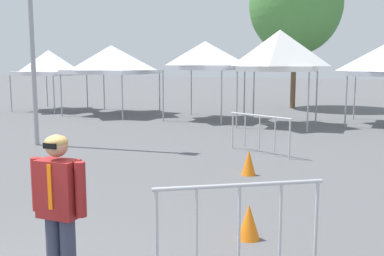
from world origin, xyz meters
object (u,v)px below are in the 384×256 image
Objects in this scene: canopy_tent_center at (205,56)px; crowd_barrier_near_person at (260,127)px; traffic_cone_lot_center at (249,221)px; canopy_tent_left_of_center at (49,63)px; crowd_barrier_by_lift at (239,209)px; traffic_cone_near_barrier at (249,162)px; canopy_tent_behind_center at (280,51)px; tree_behind_tents_center at (296,4)px; person_foreground at (59,206)px; canopy_tent_right_of_center at (111,60)px.

crowd_barrier_near_person is (4.03, -6.59, -2.04)m from canopy_tent_center.
canopy_tent_center is 6.61× the size of traffic_cone_lot_center.
canopy_tent_left_of_center reaches higher than crowd_barrier_by_lift.
traffic_cone_near_barrier is at bearing -81.86° from crowd_barrier_near_person.
traffic_cone_lot_center is at bearing -80.67° from canopy_tent_behind_center.
tree_behind_tents_center is 20.00m from traffic_cone_lot_center.
canopy_tent_left_of_center is 0.38× the size of tree_behind_tents_center.
crowd_barrier_by_lift is (1.44, -7.04, 0.00)m from crowd_barrier_near_person.
crowd_barrier_by_lift is 4.73m from traffic_cone_near_barrier.
traffic_cone_near_barrier is (0.43, 5.99, -0.75)m from person_foreground.
person_foreground is at bearing -87.71° from canopy_tent_behind_center.
tree_behind_tents_center reaches higher than canopy_tent_center.
person_foreground is 0.21× the size of tree_behind_tents_center.
tree_behind_tents_center is at bearing 93.17° from person_foreground.
canopy_tent_behind_center is at bearing 99.21° from crowd_barrier_by_lift.
canopy_tent_behind_center is 7.29× the size of traffic_cone_lot_center.
canopy_tent_center reaches higher than crowd_barrier_near_person.
canopy_tent_right_of_center is 13.27m from traffic_cone_near_barrier.
crowd_barrier_by_lift is 3.14× the size of traffic_cone_near_barrier.
traffic_cone_lot_center is at bearing 97.73° from crowd_barrier_by_lift.
canopy_tent_center is at bearing 115.84° from traffic_cone_near_barrier.
canopy_tent_right_of_center is at bearing 134.97° from traffic_cone_near_barrier.
tree_behind_tents_center reaches higher than crowd_barrier_by_lift.
traffic_cone_near_barrier is (1.62, -15.50, -5.31)m from tree_behind_tents_center.
canopy_tent_left_of_center is 0.92× the size of canopy_tent_center.
canopy_tent_right_of_center is 8.30m from canopy_tent_behind_center.
canopy_tent_right_of_center is 17.66m from person_foreground.
tree_behind_tents_center reaches higher than crowd_barrier_near_person.
canopy_tent_right_of_center reaches higher than person_foreground.
crowd_barrier_near_person is (1.27, -13.03, -4.84)m from tree_behind_tents_center.
traffic_cone_lot_center is at bearing -43.00° from canopy_tent_left_of_center.
traffic_cone_lot_center is at bearing -51.60° from canopy_tent_right_of_center.
person_foreground is (0.57, -14.27, -1.92)m from canopy_tent_behind_center.
canopy_tent_center is at bearing -2.23° from canopy_tent_right_of_center.
canopy_tent_center is 3.48m from canopy_tent_behind_center.
canopy_tent_center is 5.96× the size of traffic_cone_near_barrier.
tree_behind_tents_center is at bearing 66.76° from canopy_tent_center.
canopy_tent_right_of_center reaches higher than traffic_cone_near_barrier.
canopy_tent_behind_center reaches higher than canopy_tent_left_of_center.
canopy_tent_left_of_center is 19.58m from traffic_cone_lot_center.
canopy_tent_center reaches higher than traffic_cone_near_barrier.
canopy_tent_right_of_center is 2.07× the size of crowd_barrier_by_lift.
traffic_cone_near_barrier is at bearing -64.16° from canopy_tent_center.
canopy_tent_right_of_center is 17.35m from crowd_barrier_by_lift.
canopy_tent_left_of_center is 1.76× the size of person_foreground.
person_foreground is 0.93× the size of crowd_barrier_near_person.
canopy_tent_left_of_center is 1.64× the size of crowd_barrier_near_person.
canopy_tent_center reaches higher than crowd_barrier_by_lift.
traffic_cone_lot_center is at bearing -67.14° from canopy_tent_center.
person_foreground is 3.12× the size of traffic_cone_near_barrier.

